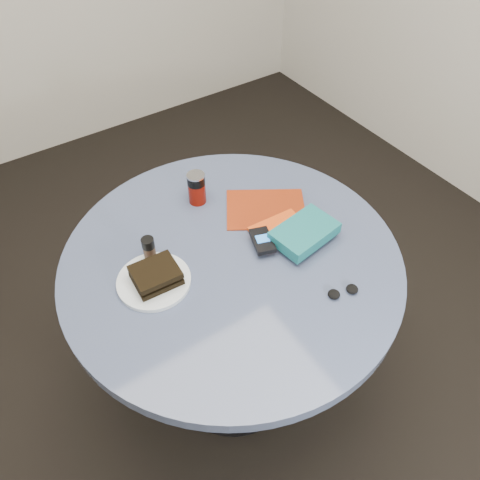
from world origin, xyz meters
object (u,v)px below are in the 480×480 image
magazine (266,209)px  red_book (280,230)px  table (232,290)px  pepper_grinder (149,249)px  novel (304,232)px  plate (154,281)px  soda_can (197,188)px  headphones (343,292)px  sandwich (156,275)px  mp3_player (262,241)px

magazine → red_book: red_book is taller
table → magazine: (0.20, 0.11, 0.17)m
pepper_grinder → novel: bearing=-24.5°
pepper_grinder → magazine: (0.40, -0.01, -0.04)m
novel → magazine: bearing=85.2°
plate → soda_can: 0.36m
pepper_grinder → headphones: (0.38, -0.40, -0.03)m
table → sandwich: (-0.23, 0.03, 0.20)m
plate → headphones: size_ratio=2.18×
plate → red_book: size_ratio=1.25×
soda_can → red_book: (0.13, -0.27, -0.04)m
sandwich → novel: size_ratio=0.68×
soda_can → novel: 0.38m
pepper_grinder → plate: bearing=-110.7°
table → pepper_grinder: size_ratio=11.96×
soda_can → mp3_player: bearing=-78.8°
mp3_player → plate: bearing=170.2°
mp3_player → headphones: (0.08, -0.26, -0.02)m
plate → sandwich: bearing=-44.0°
mp3_player → sandwich: bearing=171.1°
plate → red_book: 0.41m
plate → novel: bearing=-13.4°
soda_can → sandwich: bearing=-138.6°
sandwich → red_book: 0.40m
sandwich → headphones: sandwich is taller
sandwich → headphones: bearing=-38.0°
soda_can → novel: size_ratio=0.57×
pepper_grinder → sandwich: bearing=-105.5°
novel → headphones: 0.22m
sandwich → mp3_player: (0.32, -0.05, -0.01)m
table → soda_can: bearing=81.5°
novel → mp3_player: (-0.12, 0.05, -0.01)m
magazine → table: bearing=-119.8°
plate → magazine: size_ratio=0.82×
magazine → headphones: size_ratio=2.67×
table → soda_can: (0.04, 0.26, 0.22)m
table → novel: size_ratio=5.24×
table → soda_can: soda_can is taller
red_book → mp3_player: mp3_player is taller
soda_can → red_book: soda_can is taller
sandwich → magazine: size_ratio=0.51×
mp3_player → soda_can: bearing=101.2°
sandwich → soda_can: (0.27, 0.23, 0.02)m
plate → headphones: headphones is taller
sandwich → magazine: bearing=10.1°
plate → mp3_player: (0.33, -0.06, 0.02)m
magazine → red_book: (-0.03, -0.11, 0.01)m
soda_can → magazine: bearing=-44.4°
plate → magazine: 0.44m
soda_can → novel: (0.17, -0.33, -0.02)m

